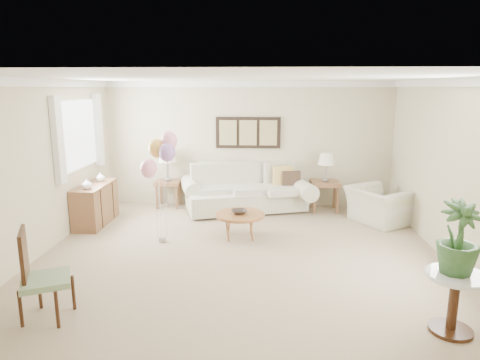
{
  "coord_description": "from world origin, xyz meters",
  "views": [
    {
      "loc": [
        0.3,
        -5.94,
        2.46
      ],
      "look_at": [
        -0.05,
        0.6,
        1.05
      ],
      "focal_mm": 32.0,
      "sensor_mm": 36.0,
      "label": 1
    }
  ],
  "objects_px": {
    "sofa": "(246,192)",
    "coffee_table": "(240,215)",
    "accent_chair": "(39,273)",
    "armchair": "(379,205)",
    "balloon_cluster": "(160,153)"
  },
  "relations": [
    {
      "from": "balloon_cluster",
      "to": "armchair",
      "type": "bearing_deg",
      "value": 17.62
    },
    {
      "from": "sofa",
      "to": "coffee_table",
      "type": "height_order",
      "value": "sofa"
    },
    {
      "from": "sofa",
      "to": "balloon_cluster",
      "type": "distance_m",
      "value": 2.55
    },
    {
      "from": "coffee_table",
      "to": "balloon_cluster",
      "type": "distance_m",
      "value": 1.66
    },
    {
      "from": "accent_chair",
      "to": "armchair",
      "type": "bearing_deg",
      "value": 38.4
    },
    {
      "from": "coffee_table",
      "to": "armchair",
      "type": "bearing_deg",
      "value": 20.4
    },
    {
      "from": "coffee_table",
      "to": "armchair",
      "type": "relative_size",
      "value": 0.81
    },
    {
      "from": "coffee_table",
      "to": "accent_chair",
      "type": "distance_m",
      "value": 3.36
    },
    {
      "from": "armchair",
      "to": "sofa",
      "type": "bearing_deg",
      "value": 42.97
    },
    {
      "from": "armchair",
      "to": "balloon_cluster",
      "type": "height_order",
      "value": "balloon_cluster"
    },
    {
      "from": "sofa",
      "to": "coffee_table",
      "type": "xyz_separation_m",
      "value": [
        -0.04,
        -1.66,
        0.01
      ]
    },
    {
      "from": "coffee_table",
      "to": "accent_chair",
      "type": "relative_size",
      "value": 0.83
    },
    {
      "from": "accent_chair",
      "to": "balloon_cluster",
      "type": "bearing_deg",
      "value": 71.92
    },
    {
      "from": "sofa",
      "to": "coffee_table",
      "type": "relative_size",
      "value": 3.45
    },
    {
      "from": "accent_chair",
      "to": "balloon_cluster",
      "type": "xyz_separation_m",
      "value": [
        0.79,
        2.42,
        0.94
      ]
    }
  ]
}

